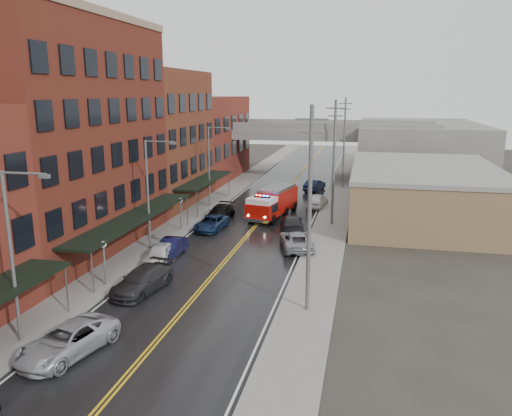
# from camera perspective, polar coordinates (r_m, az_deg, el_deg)

# --- Properties ---
(road) EXTENTS (11.00, 160.00, 0.02)m
(road) POSITION_cam_1_polar(r_m,az_deg,el_deg) (45.36, -0.94, -3.08)
(road) COLOR black
(road) RESTS_ON ground
(sidewalk_left) EXTENTS (3.00, 160.00, 0.15)m
(sidewalk_left) POSITION_cam_1_polar(r_m,az_deg,el_deg) (47.52, -9.54, -2.43)
(sidewalk_left) COLOR slate
(sidewalk_left) RESTS_ON ground
(sidewalk_right) EXTENTS (3.00, 160.00, 0.15)m
(sidewalk_right) POSITION_cam_1_polar(r_m,az_deg,el_deg) (44.28, 8.30, -3.53)
(sidewalk_right) COLOR slate
(sidewalk_right) RESTS_ON ground
(curb_left) EXTENTS (0.30, 160.00, 0.15)m
(curb_left) POSITION_cam_1_polar(r_m,az_deg,el_deg) (46.94, -7.67, -2.56)
(curb_left) COLOR gray
(curb_left) RESTS_ON ground
(curb_right) EXTENTS (0.30, 160.00, 0.15)m
(curb_right) POSITION_cam_1_polar(r_m,az_deg,el_deg) (44.42, 6.17, -3.42)
(curb_right) COLOR gray
(curb_right) RESTS_ON ground
(brick_building_b) EXTENTS (9.00, 20.00, 18.00)m
(brick_building_b) POSITION_cam_1_polar(r_m,az_deg,el_deg) (42.61, -21.15, 7.32)
(brick_building_b) COLOR #5C2218
(brick_building_b) RESTS_ON ground
(brick_building_c) EXTENTS (9.00, 15.00, 15.00)m
(brick_building_c) POSITION_cam_1_polar(r_m,az_deg,el_deg) (58.07, -11.48, 7.75)
(brick_building_c) COLOR brown
(brick_building_c) RESTS_ON ground
(brick_building_far) EXTENTS (9.00, 20.00, 12.00)m
(brick_building_far) POSITION_cam_1_polar(r_m,az_deg,el_deg) (74.47, -5.95, 7.91)
(brick_building_far) COLOR maroon
(brick_building_far) RESTS_ON ground
(tan_building) EXTENTS (14.00, 22.00, 5.00)m
(tan_building) POSITION_cam_1_polar(r_m,az_deg,el_deg) (53.65, 18.53, 1.51)
(tan_building) COLOR olive
(tan_building) RESTS_ON ground
(right_far_block) EXTENTS (18.00, 30.00, 8.00)m
(right_far_block) POSITION_cam_1_polar(r_m,az_deg,el_deg) (83.18, 17.98, 6.49)
(right_far_block) COLOR slate
(right_far_block) RESTS_ON ground
(awning_1) EXTENTS (2.60, 18.00, 3.09)m
(awning_1) POSITION_cam_1_polar(r_m,az_deg,el_deg) (40.70, -13.62, -1.00)
(awning_1) COLOR black
(awning_1) RESTS_ON ground
(awning_2) EXTENTS (2.60, 13.00, 3.09)m
(awning_2) POSITION_cam_1_polar(r_m,az_deg,el_deg) (56.57, -5.87, 3.19)
(awning_2) COLOR black
(awning_2) RESTS_ON ground
(globe_lamp_1) EXTENTS (0.44, 0.44, 3.12)m
(globe_lamp_1) POSITION_cam_1_polar(r_m,az_deg,el_deg) (34.44, -17.00, -4.95)
(globe_lamp_1) COLOR #59595B
(globe_lamp_1) RESTS_ON ground
(globe_lamp_2) EXTENTS (0.44, 0.44, 3.12)m
(globe_lamp_2) POSITION_cam_1_polar(r_m,az_deg,el_deg) (46.65, -8.62, 0.15)
(globe_lamp_2) COLOR #59595B
(globe_lamp_2) RESTS_ON ground
(street_lamp_0) EXTENTS (2.64, 0.22, 9.00)m
(street_lamp_0) POSITION_cam_1_polar(r_m,az_deg,el_deg) (27.39, -25.86, -4.05)
(street_lamp_0) COLOR #59595B
(street_lamp_0) RESTS_ON ground
(street_lamp_1) EXTENTS (2.64, 0.22, 9.00)m
(street_lamp_1) POSITION_cam_1_polar(r_m,az_deg,el_deg) (40.72, -11.98, 2.26)
(street_lamp_1) COLOR #59595B
(street_lamp_1) RESTS_ON ground
(street_lamp_2) EXTENTS (2.64, 0.22, 9.00)m
(street_lamp_2) POSITION_cam_1_polar(r_m,az_deg,el_deg) (55.47, -5.16, 5.32)
(street_lamp_2) COLOR #59595B
(street_lamp_2) RESTS_ON ground
(utility_pole_0) EXTENTS (1.80, 0.24, 12.00)m
(utility_pole_0) POSITION_cam_1_polar(r_m,az_deg,el_deg) (28.24, 6.15, 0.06)
(utility_pole_0) COLOR #59595B
(utility_pole_0) RESTS_ON ground
(utility_pole_1) EXTENTS (1.80, 0.24, 12.00)m
(utility_pole_1) POSITION_cam_1_polar(r_m,az_deg,el_deg) (47.88, 8.89, 5.33)
(utility_pole_1) COLOR #59595B
(utility_pole_1) RESTS_ON ground
(utility_pole_2) EXTENTS (1.80, 0.24, 12.00)m
(utility_pole_2) POSITION_cam_1_polar(r_m,az_deg,el_deg) (67.72, 10.04, 7.53)
(utility_pole_2) COLOR #59595B
(utility_pole_2) RESTS_ON ground
(overpass) EXTENTS (40.00, 10.00, 7.50)m
(overpass) POSITION_cam_1_polar(r_m,az_deg,el_deg) (75.35, 4.77, 7.98)
(overpass) COLOR slate
(overpass) RESTS_ON ground
(fire_truck) EXTENTS (4.55, 8.53, 2.98)m
(fire_truck) POSITION_cam_1_polar(r_m,az_deg,el_deg) (51.53, 1.90, 0.73)
(fire_truck) COLOR #A10E07
(fire_truck) RESTS_ON ground
(parked_car_left_2) EXTENTS (3.73, 5.86, 1.51)m
(parked_car_left_2) POSITION_cam_1_polar(r_m,az_deg,el_deg) (26.97, -20.74, -13.97)
(parked_car_left_2) COLOR #A5A9AD
(parked_car_left_2) RESTS_ON ground
(parked_car_left_3) EXTENTS (2.97, 5.55, 1.53)m
(parked_car_left_3) POSITION_cam_1_polar(r_m,az_deg,el_deg) (33.44, -12.85, -8.05)
(parked_car_left_3) COLOR #29292B
(parked_car_left_3) RESTS_ON ground
(parked_car_left_4) EXTENTS (1.92, 4.32, 1.44)m
(parked_car_left_4) POSITION_cam_1_polar(r_m,az_deg,el_deg) (38.61, -10.89, -5.13)
(parked_car_left_4) COLOR silver
(parked_car_left_4) RESTS_ON ground
(parked_car_left_5) EXTENTS (1.53, 4.29, 1.41)m
(parked_car_left_5) POSITION_cam_1_polar(r_m,az_deg,el_deg) (39.94, -9.73, -4.49)
(parked_car_left_5) COLOR black
(parked_car_left_5) RESTS_ON ground
(parked_car_left_6) EXTENTS (2.52, 4.94, 1.34)m
(parked_car_left_6) POSITION_cam_1_polar(r_m,az_deg,el_deg) (46.97, -5.12, -1.73)
(parked_car_left_6) COLOR #13274A
(parked_car_left_6) RESTS_ON ground
(parked_car_left_7) EXTENTS (2.23, 5.09, 1.46)m
(parked_car_left_7) POSITION_cam_1_polar(r_m,az_deg,el_deg) (50.68, -4.11, -0.54)
(parked_car_left_7) COLOR black
(parked_car_left_7) RESTS_ON ground
(parked_car_right_0) EXTENTS (3.73, 5.74, 1.47)m
(parked_car_right_0) POSITION_cam_1_polar(r_m,az_deg,el_deg) (41.32, 4.63, -3.70)
(parked_car_right_0) COLOR gray
(parked_car_right_0) RESTS_ON ground
(parked_car_right_1) EXTENTS (3.09, 5.44, 1.49)m
(parked_car_right_1) POSITION_cam_1_polar(r_m,az_deg,el_deg) (46.67, 4.09, -1.71)
(parked_car_right_1) COLOR black
(parked_car_right_1) RESTS_ON ground
(parked_car_right_2) EXTENTS (2.34, 4.76, 1.56)m
(parked_car_right_2) POSITION_cam_1_polar(r_m,az_deg,el_deg) (56.42, 6.98, 0.86)
(parked_car_right_2) COLOR white
(parked_car_right_2) RESTS_ON ground
(parked_car_right_3) EXTENTS (2.63, 4.74, 1.48)m
(parked_car_right_3) POSITION_cam_1_polar(r_m,az_deg,el_deg) (65.97, 6.71, 2.61)
(parked_car_right_3) COLOR black
(parked_car_right_3) RESTS_ON ground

